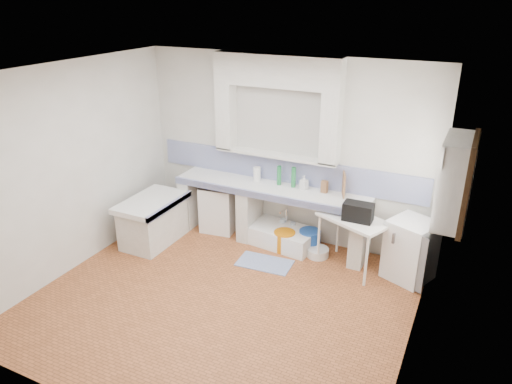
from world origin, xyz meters
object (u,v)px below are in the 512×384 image
at_px(stove, 220,208).
at_px(fridge, 410,250).
at_px(sink, 281,236).
at_px(side_table, 351,243).

relative_size(stove, fridge, 0.90).
distance_m(stove, sink, 1.12).
bearing_deg(fridge, side_table, -149.21).
bearing_deg(fridge, stove, -159.84).
bearing_deg(side_table, sink, -166.73).
relative_size(side_table, fridge, 1.11).
xyz_separation_m(sink, side_table, (1.14, -0.21, 0.26)).
height_order(sink, side_table, side_table).
bearing_deg(side_table, fridge, 31.38).
relative_size(sink, side_table, 1.14).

